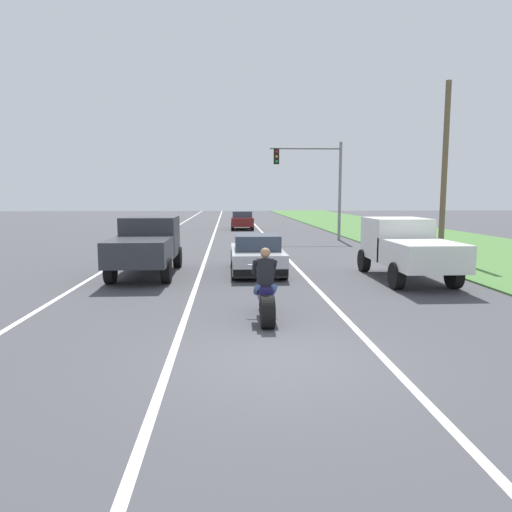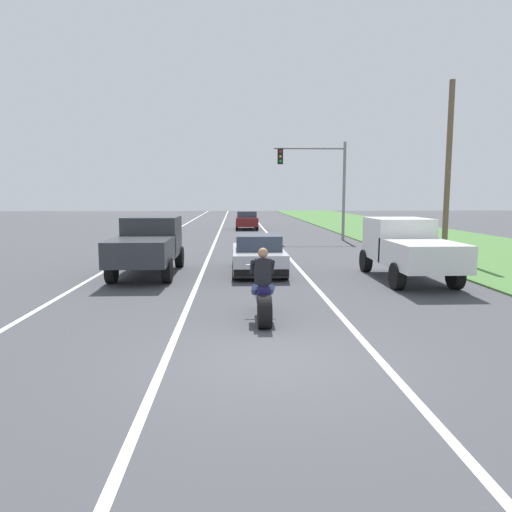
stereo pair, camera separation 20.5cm
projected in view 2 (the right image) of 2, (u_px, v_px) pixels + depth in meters
name	position (u px, v px, depth m)	size (l,w,h in m)	color
ground_plane	(273.00, 360.00, 7.91)	(160.00, 160.00, 0.00)	#424247
lane_stripe_left_solid	(153.00, 243.00, 27.48)	(0.14, 120.00, 0.01)	white
lane_stripe_right_solid	(276.00, 243.00, 27.81)	(0.14, 120.00, 0.01)	white
lane_stripe_centre_dashed	(215.00, 243.00, 27.65)	(0.14, 120.00, 0.01)	white
grass_verge_right	(444.00, 241.00, 28.26)	(10.00, 120.00, 0.06)	#477538
motorcycle_with_rider	(263.00, 294.00, 10.35)	(0.70, 2.21, 1.62)	black
sports_car_silver	(258.00, 255.00, 16.95)	(1.84, 4.30, 1.37)	#B7B7BC
pickup_truck_left_lane_dark_grey	(148.00, 243.00, 16.38)	(2.02, 4.80, 1.98)	#2D3035
pickup_truck_right_shoulder_white	(407.00, 246.00, 15.38)	(2.02, 4.80, 1.98)	silver
traffic_light_mast_near	(322.00, 175.00, 28.87)	(4.44, 0.34, 6.00)	gray
utility_pole_roadside	(448.00, 171.00, 20.29)	(0.24, 0.24, 7.59)	brown
distant_car_far_ahead	(247.00, 220.00, 38.97)	(1.80, 4.00, 1.50)	maroon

